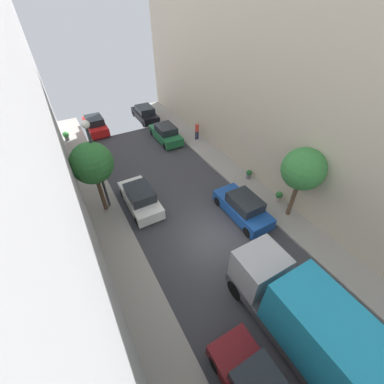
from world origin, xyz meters
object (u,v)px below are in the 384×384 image
potted_plant_1 (66,135)px  lamp_post (95,155)px  parked_car_left_2 (140,198)px  pedestrian (197,130)px  parked_car_right_0 (243,207)px  parked_car_right_1 (166,134)px  street_tree_2 (92,164)px  potted_plant_0 (279,196)px  street_tree_1 (303,169)px  parked_car_left_3 (95,125)px  parked_car_right_2 (145,114)px  potted_plant_2 (249,174)px  delivery_truck (305,320)px

potted_plant_1 → lamp_post: 11.55m
parked_car_left_2 → potted_plant_1: bearing=103.8°
parked_car_left_2 → pedestrian: bearing=37.4°
parked_car_right_0 → parked_car_right_1: 11.66m
street_tree_2 → potted_plant_0: bearing=-26.2°
street_tree_1 → potted_plant_0: street_tree_1 is taller
street_tree_2 → lamp_post: bearing=31.0°
parked_car_left_3 → pedestrian: 10.47m
parked_car_left_3 → parked_car_right_0: 17.78m
parked_car_left_3 → parked_car_right_2: 5.40m
parked_car_right_0 → potted_plant_2: parked_car_right_0 is taller
parked_car_right_1 → delivery_truck: size_ratio=0.64×
delivery_truck → street_tree_1: bearing=45.7°
pedestrian → street_tree_1: bearing=-90.0°
parked_car_left_2 → delivery_truck: 11.37m
street_tree_1 → potted_plant_1: size_ratio=5.27×
parked_car_right_1 → potted_plant_0: bearing=-76.3°
parked_car_left_3 → parked_car_right_0: same height
parked_car_right_2 → potted_plant_0: (2.90, -17.28, -0.12)m
street_tree_1 → lamp_post: 11.88m
street_tree_2 → parked_car_left_2: bearing=-20.9°
parked_car_right_0 → pedestrian: (2.60, 10.20, 0.35)m
parked_car_right_1 → parked_car_right_2: (0.00, 5.36, 0.00)m
parked_car_right_1 → potted_plant_2: 9.29m
street_tree_2 → potted_plant_0: 12.09m
lamp_post → potted_plant_1: bearing=95.4°
delivery_truck → street_tree_1: (5.29, 5.43, 1.87)m
parked_car_right_0 → parked_car_right_2: same height
parked_car_left_3 → street_tree_1: bearing=-66.5°
parked_car_left_3 → street_tree_2: street_tree_2 is taller
parked_car_left_2 → street_tree_1: (7.99, -5.56, 2.94)m
delivery_truck → pedestrian: (5.30, 17.11, -0.71)m
parked_car_left_3 → parked_car_right_2: same height
street_tree_1 → parked_car_right_0: bearing=150.2°
street_tree_1 → lamp_post: lamp_post is taller
parked_car_right_2 → potted_plant_1: size_ratio=4.65×
delivery_truck → potted_plant_0: bearing=49.9°
parked_car_left_3 → parked_car_right_1: (5.40, -5.28, 0.00)m
street_tree_1 → street_tree_2: (-10.18, 6.39, 0.03)m
potted_plant_2 → parked_car_right_2: bearing=101.5°
potted_plant_0 → parked_car_right_0: bearing=175.0°
potted_plant_0 → potted_plant_1: 19.82m
parked_car_right_0 → lamp_post: (-7.30, 5.08, 3.35)m
parked_car_right_0 → lamp_post: size_ratio=0.70×
pedestrian → lamp_post: size_ratio=0.29×
potted_plant_0 → parked_car_right_1: bearing=103.7°
delivery_truck → street_tree_1: street_tree_1 is taller
parked_car_right_1 → street_tree_2: (-7.59, -6.76, 2.97)m
parked_car_right_1 → potted_plant_2: bearing=-71.9°
parked_car_left_3 → potted_plant_1: size_ratio=4.65×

